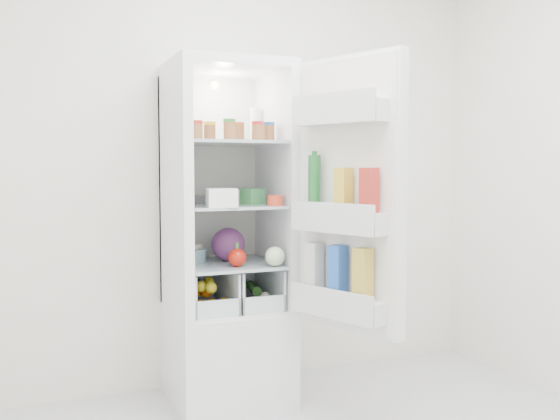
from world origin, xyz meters
name	(u,v)px	position (x,y,z in m)	size (l,w,h in m)	color
room_walls	(379,72)	(0.00, 0.00, 1.59)	(3.02, 3.02, 2.61)	white
refrigerator	(225,276)	(-0.20, 1.25, 0.67)	(0.60, 0.60, 1.80)	white
shelf_low	(228,264)	(-0.20, 1.19, 0.74)	(0.49, 0.53, 0.01)	#9FB1BB
shelf_mid	(228,206)	(-0.20, 1.19, 1.05)	(0.49, 0.53, 0.01)	#9FB1BB
shelf_top	(227,143)	(-0.20, 1.19, 1.38)	(0.49, 0.53, 0.01)	#9FB1BB
crisper_left	(206,290)	(-0.32, 1.19, 0.61)	(0.23, 0.46, 0.22)	silver
crisper_right	(250,287)	(-0.08, 1.19, 0.61)	(0.23, 0.46, 0.22)	silver
condiment_jars	(234,132)	(-0.20, 1.07, 1.43)	(0.46, 0.16, 0.08)	#B21919
squeeze_bottle	(255,126)	(0.01, 1.32, 1.49)	(0.06, 0.06, 0.20)	white
tub_white	(222,198)	(-0.29, 0.99, 1.10)	(0.14, 0.14, 0.09)	white
tub_cream	(226,198)	(-0.22, 1.14, 1.10)	(0.13, 0.13, 0.08)	beige
tin_red	(275,200)	(-0.01, 0.99, 1.08)	(0.08, 0.08, 0.05)	red
foil_tray	(214,199)	(-0.22, 1.35, 1.08)	(0.17, 0.13, 0.04)	silver
tub_green	(249,196)	(-0.08, 1.18, 1.10)	(0.10, 0.15, 0.08)	#397D44
red_cabbage	(228,244)	(-0.18, 1.25, 0.84)	(0.18, 0.18, 0.18)	#5B205D
bell_pepper	(237,258)	(-0.20, 1.04, 0.79)	(0.09, 0.09, 0.09)	#B3190B
mushroom_bowl	(193,255)	(-0.36, 1.29, 0.78)	(0.15, 0.15, 0.07)	#87B9C9
salad_bag	(275,257)	(-0.02, 0.98, 0.80)	(0.10, 0.10, 0.10)	beige
citrus_pile	(207,296)	(-0.33, 1.12, 0.59)	(0.20, 0.24, 0.16)	orange
veg_pile	(251,295)	(-0.07, 1.18, 0.56)	(0.16, 0.30, 0.10)	#224E1A
fridge_door	(347,201)	(0.21, 0.63, 1.09)	(0.36, 0.58, 1.30)	white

